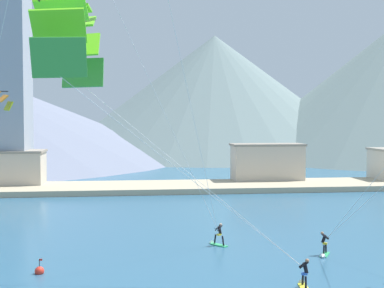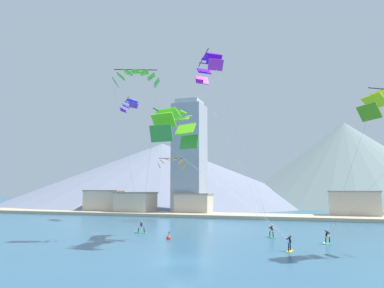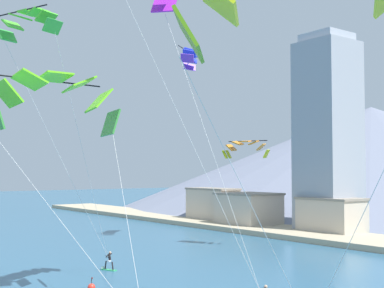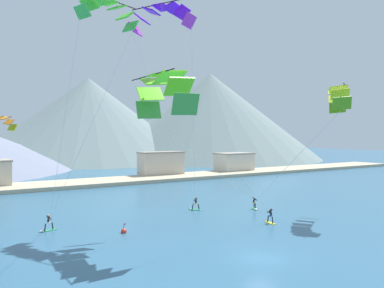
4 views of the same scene
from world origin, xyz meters
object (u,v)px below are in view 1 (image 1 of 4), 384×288
kitesurfer_near_lead (324,249)px  kitesurfer_mid_center (304,278)px  kitesurfer_near_trail (217,239)px  parafoil_kite_mid_center (70,36)px  race_marker_buoy (39,271)px

kitesurfer_near_lead → kitesurfer_mid_center: 7.20m
kitesurfer_near_lead → kitesurfer_near_trail: bearing=149.4°
kitesurfer_near_trail → parafoil_kite_mid_center: parafoil_kite_mid_center is taller
parafoil_kite_mid_center → kitesurfer_mid_center: bearing=-1.9°
kitesurfer_near_lead → kitesurfer_mid_center: kitesurfer_mid_center is taller
kitesurfer_near_trail → race_marker_buoy: 13.05m
kitesurfer_near_trail → kitesurfer_mid_center: size_ratio=0.95×
kitesurfer_mid_center → parafoil_kite_mid_center: bearing=178.1°
kitesurfer_near_lead → parafoil_kite_mid_center: size_ratio=0.12×
kitesurfer_mid_center → race_marker_buoy: 15.37m
kitesurfer_near_lead → kitesurfer_near_trail: (-6.61, 3.91, 0.01)m
kitesurfer_mid_center → parafoil_kite_mid_center: parafoil_kite_mid_center is taller
kitesurfer_mid_center → parafoil_kite_mid_center: size_ratio=0.13×
kitesurfer_near_lead → parafoil_kite_mid_center: bearing=-159.8°
parafoil_kite_mid_center → race_marker_buoy: size_ratio=13.41×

